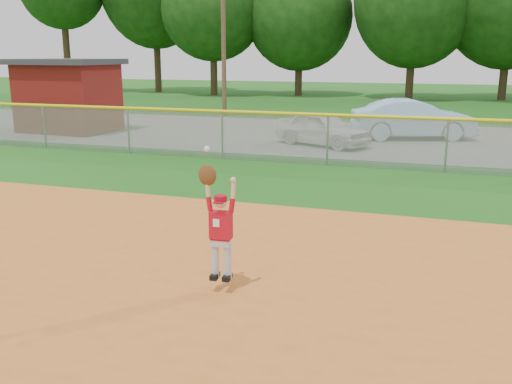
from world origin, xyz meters
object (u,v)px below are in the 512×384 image
(utility_shed, at_px, (68,95))
(ballplayer, at_px, (219,223))
(car_white_a, at_px, (323,129))
(car_blue, at_px, (413,119))

(utility_shed, distance_m, ballplayer, 18.33)
(car_white_a, xyz_separation_m, ballplayer, (1.35, -13.15, 0.38))
(car_blue, distance_m, utility_shed, 14.11)
(utility_shed, relative_size, ballplayer, 2.28)
(utility_shed, bearing_deg, car_blue, 9.27)
(car_blue, height_order, ballplayer, ballplayer)
(utility_shed, bearing_deg, ballplayer, -47.81)
(utility_shed, height_order, ballplayer, utility_shed)
(ballplayer, bearing_deg, car_white_a, 95.86)
(ballplayer, bearing_deg, car_blue, 84.22)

